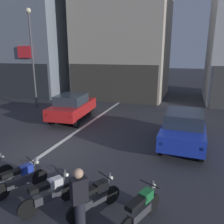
# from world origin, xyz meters

# --- Properties ---
(ground_plane) EXTENTS (120.00, 120.00, 0.00)m
(ground_plane) POSITION_xyz_m (0.00, 0.00, 0.00)
(ground_plane) COLOR #333338
(lane_centre_line) EXTENTS (0.20, 18.00, 0.01)m
(lane_centre_line) POSITION_xyz_m (0.00, 6.00, 0.00)
(lane_centre_line) COLOR silver
(lane_centre_line) RESTS_ON ground
(car_red_crossing_near) EXTENTS (2.15, 4.25, 1.64)m
(car_red_crossing_near) POSITION_xyz_m (-1.25, 4.37, 0.89)
(car_red_crossing_near) COLOR black
(car_red_crossing_near) RESTS_ON ground
(car_blue_parked_kerbside) EXTENTS (1.87, 4.14, 1.64)m
(car_blue_parked_kerbside) POSITION_xyz_m (5.44, 2.32, 0.89)
(car_blue_parked_kerbside) COLOR black
(car_blue_parked_kerbside) RESTS_ON ground
(street_lamp) EXTENTS (0.36, 0.36, 7.15)m
(street_lamp) POSITION_xyz_m (-5.50, 6.38, 4.32)
(street_lamp) COLOR #47474C
(street_lamp) RESTS_ON ground
(motorcycle_blue_row_left_mid) EXTENTS (0.88, 1.49, 0.98)m
(motorcycle_blue_row_left_mid) POSITION_xyz_m (0.96, -2.86, 0.46)
(motorcycle_blue_row_left_mid) COLOR black
(motorcycle_blue_row_left_mid) RESTS_ON ground
(motorcycle_white_row_centre) EXTENTS (0.95, 1.45, 0.98)m
(motorcycle_white_row_centre) POSITION_xyz_m (2.19, -3.19, 0.46)
(motorcycle_white_row_centre) COLOR black
(motorcycle_white_row_centre) RESTS_ON ground
(motorcycle_black_row_right_mid) EXTENTS (0.93, 1.46, 0.98)m
(motorcycle_black_row_right_mid) POSITION_xyz_m (3.41, -2.95, 0.46)
(motorcycle_black_row_right_mid) COLOR black
(motorcycle_black_row_right_mid) RESTS_ON ground
(motorcycle_green_row_rightmost) EXTENTS (0.75, 1.57, 0.98)m
(motorcycle_green_row_rightmost) POSITION_xyz_m (4.63, -2.98, 0.46)
(motorcycle_green_row_rightmost) COLOR black
(motorcycle_green_row_rightmost) RESTS_ON ground
(person_by_motorcycles) EXTENTS (0.40, 0.42, 1.67)m
(person_by_motorcycles) POSITION_xyz_m (3.37, -3.73, 0.86)
(person_by_motorcycles) COLOR #23232D
(person_by_motorcycles) RESTS_ON ground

